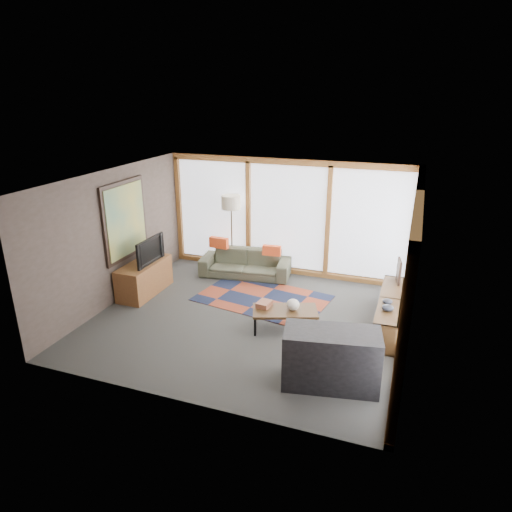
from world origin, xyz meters
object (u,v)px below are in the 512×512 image
(bar_counter, at_px, (331,358))
(bookshelf, at_px, (389,312))
(tv_console, at_px, (144,278))
(sofa, at_px, (245,263))
(television, at_px, (147,250))
(coffee_table, at_px, (285,319))
(floor_lamp, at_px, (232,233))

(bar_counter, bearing_deg, bookshelf, 62.12)
(tv_console, bearing_deg, sofa, 44.19)
(tv_console, distance_m, television, 0.60)
(television, bearing_deg, tv_console, 123.65)
(coffee_table, relative_size, television, 1.21)
(bookshelf, bearing_deg, television, -177.21)
(coffee_table, height_order, television, television)
(tv_console, bearing_deg, floor_lamp, 57.63)
(tv_console, xyz_separation_m, television, (0.08, 0.05, 0.60))
(bookshelf, bearing_deg, coffee_table, -155.93)
(sofa, height_order, bar_counter, bar_counter)
(sofa, relative_size, bar_counter, 1.49)
(coffee_table, xyz_separation_m, tv_console, (-3.15, 0.48, 0.14))
(sofa, height_order, bookshelf, sofa)
(television, bearing_deg, bookshelf, -86.45)
(coffee_table, bearing_deg, bookshelf, 24.07)
(floor_lamp, height_order, bookshelf, floor_lamp)
(bookshelf, relative_size, bar_counter, 1.59)
(bar_counter, bearing_deg, tv_console, 146.20)
(tv_console, height_order, bar_counter, bar_counter)
(sofa, xyz_separation_m, bookshelf, (3.24, -1.29, -0.03))
(bookshelf, xyz_separation_m, television, (-4.78, -0.23, 0.66))
(floor_lamp, relative_size, tv_console, 1.33)
(tv_console, height_order, television, television)
(floor_lamp, distance_m, bar_counter, 4.77)
(bookshelf, xyz_separation_m, bar_counter, (-0.65, -2.08, 0.16))
(sofa, relative_size, floor_lamp, 1.14)
(coffee_table, distance_m, tv_console, 3.19)
(floor_lamp, xyz_separation_m, coffee_table, (1.97, -2.34, -0.69))
(coffee_table, relative_size, tv_console, 0.85)
(tv_console, relative_size, bar_counter, 0.99)
(coffee_table, distance_m, bookshelf, 1.87)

